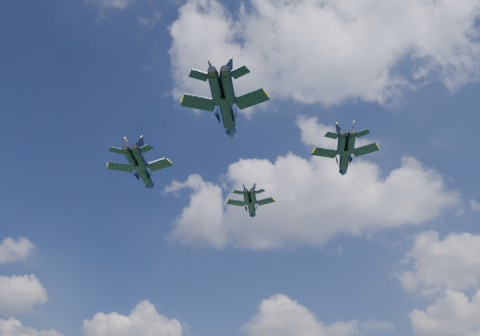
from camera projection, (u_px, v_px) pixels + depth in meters
name	position (u px, v px, depth m)	size (l,w,h in m)	color
jet_lead	(251.00, 206.00, 107.67)	(10.87, 14.48, 3.41)	black
jet_left	(144.00, 173.00, 92.82)	(12.78, 16.96, 4.00)	black
jet_right	(344.00, 159.00, 91.15)	(12.57, 16.58, 3.91)	black
jet_slot	(227.00, 112.00, 75.64)	(13.88, 18.41, 4.34)	black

